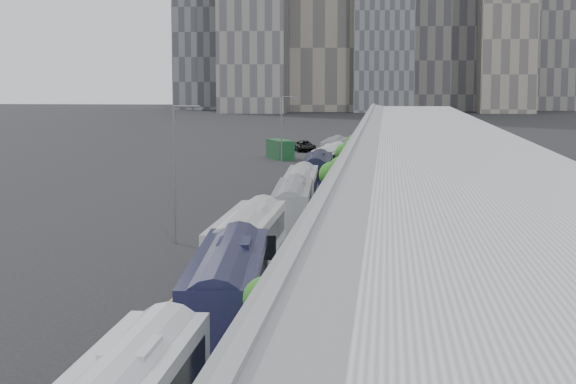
# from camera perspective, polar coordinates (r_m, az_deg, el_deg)

# --- Properties ---
(sidewalk) EXTENTS (10.00, 170.00, 0.12)m
(sidewalk) POSITION_cam_1_polar(r_m,az_deg,el_deg) (75.09, 5.68, -1.75)
(sidewalk) COLOR gray
(sidewalk) RESTS_ON ground
(lane_line) EXTENTS (0.12, 160.00, 0.02)m
(lane_line) POSITION_cam_1_polar(r_m,az_deg,el_deg) (75.86, -2.28, -1.68)
(lane_line) COLOR gold
(lane_line) RESTS_ON ground
(depot) EXTENTS (12.45, 160.40, 7.20)m
(depot) POSITION_cam_1_polar(r_m,az_deg,el_deg) (74.76, 8.77, 0.83)
(depot) COLOR gray
(depot) RESTS_ON ground
(bus_1) EXTENTS (4.03, 14.22, 4.10)m
(bus_1) POSITION_cam_1_polar(r_m,az_deg,el_deg) (40.74, -3.54, -6.54)
(bus_1) COLOR #171834
(bus_1) RESTS_ON ground
(bus_2) EXTENTS (3.02, 13.58, 3.97)m
(bus_2) POSITION_cam_1_polar(r_m,az_deg,el_deg) (52.74, -2.39, -3.55)
(bus_2) COLOR #BCBCBE
(bus_2) RESTS_ON ground
(bus_3) EXTENTS (3.23, 12.71, 3.68)m
(bus_3) POSITION_cam_1_polar(r_m,az_deg,el_deg) (69.46, 0.30, -1.17)
(bus_3) COLOR gray
(bus_3) RESTS_ON ground
(bus_4) EXTENTS (3.07, 12.53, 3.63)m
(bus_4) POSITION_cam_1_polar(r_m,az_deg,el_deg) (80.93, 0.79, -0.06)
(bus_4) COLOR #A0A4AA
(bus_4) RESTS_ON ground
(bus_5) EXTENTS (2.95, 12.64, 3.67)m
(bus_5) POSITION_cam_1_polar(r_m,az_deg,el_deg) (96.20, 1.78, 1.02)
(bus_5) COLOR black
(bus_5) RESTS_ON ground
(bus_6) EXTENTS (3.65, 12.17, 3.50)m
(bus_6) POSITION_cam_1_polar(r_m,az_deg,el_deg) (111.59, 2.53, 1.77)
(bus_6) COLOR silver
(bus_6) RESTS_ON ground
(bus_7) EXTENTS (2.91, 12.22, 3.55)m
(bus_7) POSITION_cam_1_polar(r_m,az_deg,el_deg) (124.46, 2.74, 2.29)
(bus_7) COLOR slate
(bus_7) RESTS_ON ground
(tree_0) EXTENTS (2.02, 2.02, 4.81)m
(tree_0) POSITION_cam_1_polar(r_m,az_deg,el_deg) (32.06, -0.36, -6.43)
(tree_0) COLOR black
(tree_0) RESTS_ON ground
(tree_1) EXTENTS (1.16, 1.16, 3.70)m
(tree_1) POSITION_cam_1_polar(r_m,az_deg,el_deg) (50.43, 2.44, -2.47)
(tree_1) COLOR black
(tree_1) RESTS_ON ground
(tree_2) EXTENTS (2.72, 2.72, 5.02)m
(tree_2) POSITION_cam_1_polar(r_m,az_deg,el_deg) (75.61, 3.01, 1.07)
(tree_2) COLOR black
(tree_2) RESTS_ON ground
(tree_3) EXTENTS (2.59, 2.59, 5.01)m
(tree_3) POSITION_cam_1_polar(r_m,az_deg,el_deg) (96.45, 3.68, 2.32)
(tree_3) COLOR black
(tree_3) RESTS_ON ground
(tree_4) EXTENTS (2.44, 2.44, 4.49)m
(tree_4) POSITION_cam_1_polar(r_m,az_deg,el_deg) (120.70, 4.17, 2.98)
(tree_4) COLOR black
(tree_4) RESTS_ON ground
(tree_5) EXTENTS (1.42, 1.42, 3.75)m
(tree_5) POSITION_cam_1_polar(r_m,az_deg,el_deg) (145.51, 4.66, 3.50)
(tree_5) COLOR black
(tree_5) RESTS_ON ground
(street_lamp_near) EXTENTS (2.04, 0.22, 9.35)m
(street_lamp_near) POSITION_cam_1_polar(r_m,az_deg,el_deg) (64.99, -6.62, 1.64)
(street_lamp_near) COLOR #59595E
(street_lamp_near) RESTS_ON ground
(street_lamp_far) EXTENTS (2.04, 0.22, 8.94)m
(street_lamp_far) POSITION_cam_1_polar(r_m,az_deg,el_deg) (122.32, -0.30, 3.94)
(street_lamp_far) COLOR #59595E
(street_lamp_far) RESTS_ON ground
(shipping_container) EXTENTS (4.64, 7.03, 2.67)m
(shipping_container) POSITION_cam_1_polar(r_m,az_deg,el_deg) (134.07, -0.48, 2.54)
(shipping_container) COLOR #113A1D
(shipping_container) RESTS_ON ground
(suv) EXTENTS (4.29, 6.54, 1.67)m
(suv) POSITION_cam_1_polar(r_m,az_deg,el_deg) (148.10, 1.00, 2.74)
(suv) COLOR black
(suv) RESTS_ON ground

